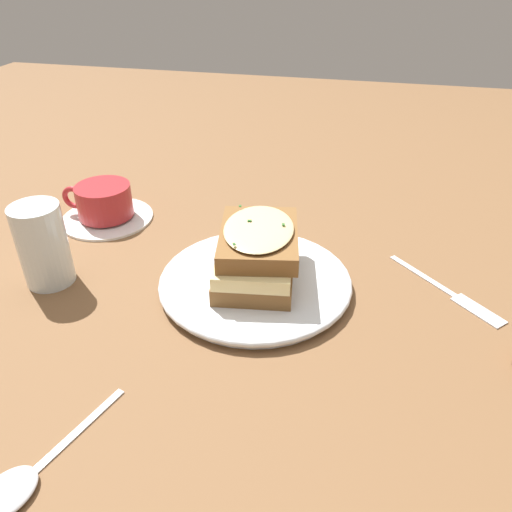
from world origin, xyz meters
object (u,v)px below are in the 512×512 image
teacup_with_saucer (105,205)px  water_glass (43,245)px  dinner_plate (256,280)px  fork (456,296)px  spoon (16,485)px  sandwich (257,252)px

teacup_with_saucer → water_glass: (-0.01, 0.18, 0.03)m
dinner_plate → teacup_with_saucer: (0.29, -0.13, 0.02)m
teacup_with_saucer → water_glass: water_glass is taller
fork → spoon: 0.54m
water_glass → teacup_with_saucer: bearing=-86.9°
teacup_with_saucer → sandwich: bearing=155.1°
dinner_plate → sandwich: size_ratio=1.64×
spoon → teacup_with_saucer: bearing=-53.8°
dinner_plate → sandwich: 0.04m
sandwich → fork: size_ratio=1.10×
sandwich → water_glass: 0.28m
sandwich → fork: (-0.26, -0.03, -0.05)m
teacup_with_saucer → fork: teacup_with_saucer is taller
dinner_plate → sandwich: (-0.00, -0.00, 0.04)m
water_glass → fork: water_glass is taller
dinner_plate → teacup_with_saucer: bearing=-24.1°
fork → spoon: spoon is taller
sandwich → fork: 0.27m
dinner_plate → fork: 0.26m
sandwich → teacup_with_saucer: 0.32m
fork → spoon: size_ratio=0.87×
teacup_with_saucer → spoon: 0.49m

